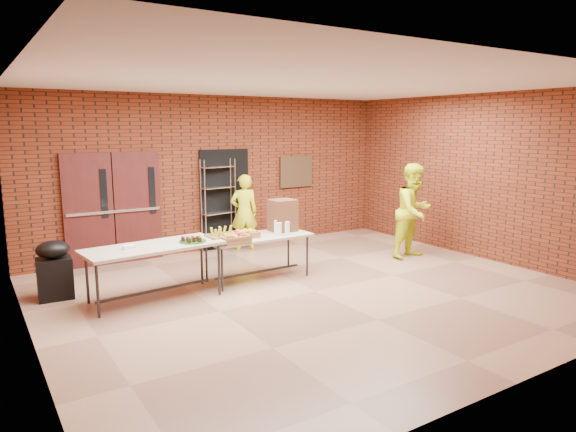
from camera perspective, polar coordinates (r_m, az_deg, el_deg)
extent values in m
cube|color=#89614A|center=(8.18, 3.08, -8.49)|extent=(8.00, 7.00, 0.04)
cube|color=silver|center=(7.80, 3.31, 14.75)|extent=(8.00, 7.00, 0.04)
cube|color=maroon|center=(10.87, -7.72, 4.73)|extent=(8.00, 0.04, 3.20)
cube|color=maroon|center=(5.40, 25.48, -1.26)|extent=(8.00, 0.04, 3.20)
cube|color=maroon|center=(6.40, -27.51, 0.18)|extent=(0.04, 7.00, 3.20)
cube|color=maroon|center=(10.67, 21.07, 4.07)|extent=(0.04, 7.00, 3.20)
cube|color=#471414|center=(10.04, -21.30, 0.57)|extent=(0.88, 0.08, 2.10)
cube|color=#471414|center=(10.25, -16.37, 1.02)|extent=(0.88, 0.08, 2.10)
cube|color=black|center=(10.01, -19.78, 2.37)|extent=(0.12, 0.02, 0.90)
cube|color=black|center=(10.24, -14.87, 2.77)|extent=(0.12, 0.02, 0.90)
cube|color=silver|center=(10.09, -18.71, 0.47)|extent=(1.70, 0.04, 0.05)
cube|color=black|center=(10.92, -7.04, 1.86)|extent=(1.10, 0.06, 2.10)
cube|color=#3E2A18|center=(11.73, 0.91, 4.94)|extent=(0.85, 0.04, 0.70)
cube|color=tan|center=(7.84, -14.72, -3.35)|extent=(2.09, 1.04, 0.04)
cube|color=#2A2A2F|center=(8.02, -14.51, -8.02)|extent=(1.78, 0.23, 0.03)
cylinder|color=#2A2A2F|center=(8.05, -21.43, -6.42)|extent=(0.04, 0.04, 0.78)
cylinder|color=#2A2A2F|center=(8.55, -9.57, -4.94)|extent=(0.04, 0.04, 0.78)
cylinder|color=#2A2A2F|center=(7.42, -20.41, -7.72)|extent=(0.04, 0.04, 0.78)
cylinder|color=#2A2A2F|center=(7.95, -7.67, -6.01)|extent=(0.04, 0.04, 0.78)
cube|color=tan|center=(8.65, -3.40, -2.35)|extent=(1.83, 0.79, 0.04)
cube|color=#2A2A2F|center=(8.80, -3.36, -6.21)|extent=(1.62, 0.07, 0.03)
cylinder|color=#2A2A2F|center=(8.66, -9.05, -4.99)|extent=(0.04, 0.04, 0.71)
cylinder|color=#2A2A2F|center=(9.39, 0.04, -3.69)|extent=(0.04, 0.04, 0.71)
cylinder|color=#2A2A2F|center=(8.12, -7.33, -5.94)|extent=(0.04, 0.04, 0.71)
cylinder|color=#2A2A2F|center=(8.90, 2.14, -4.46)|extent=(0.04, 0.04, 0.71)
cube|color=#9F6B40|center=(8.28, -7.39, -2.57)|extent=(0.45, 0.35, 0.07)
cube|color=#9F6B40|center=(8.54, -4.76, -2.17)|extent=(0.41, 0.32, 0.06)
cube|color=#9F6B40|center=(8.20, -5.96, -2.67)|extent=(0.45, 0.35, 0.07)
cylinder|color=#174813|center=(7.96, -10.54, -2.78)|extent=(0.41, 0.41, 0.02)
cube|color=white|center=(7.71, -17.26, -3.31)|extent=(0.17, 0.11, 0.06)
cube|color=#57341E|center=(8.99, -0.60, 0.08)|extent=(0.42, 0.38, 0.56)
cylinder|color=white|center=(8.64, -0.96, -1.47)|extent=(0.07, 0.07, 0.22)
cylinder|color=white|center=(8.67, -0.09, -1.39)|extent=(0.08, 0.08, 0.23)
cylinder|color=white|center=(8.81, -1.30, -1.21)|extent=(0.08, 0.08, 0.23)
cube|color=black|center=(8.51, -24.47, -6.32)|extent=(0.52, 0.43, 0.62)
ellipsoid|color=black|center=(8.40, -24.68, -3.40)|extent=(0.51, 0.44, 0.27)
imported|color=yellow|center=(10.75, -4.90, 0.41)|extent=(0.65, 0.51, 1.59)
imported|color=yellow|center=(10.37, 13.82, 0.55)|extent=(0.97, 0.79, 1.86)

